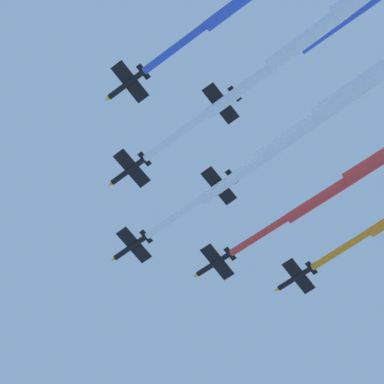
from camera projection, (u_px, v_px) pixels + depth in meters
name	position (u px, v px, depth m)	size (l,w,h in m)	color
jet_lead	(292.00, 134.00, 176.35)	(41.32, 56.49, 3.93)	black
jet_port_inner	(309.00, 36.00, 167.14)	(43.41, 60.33, 3.89)	black
jet_starboard_inner	(382.00, 156.00, 178.33)	(42.37, 55.81, 4.00)	black
jet_port_mid	(380.00, 72.00, 170.66)	(39.47, 54.41, 3.97)	black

